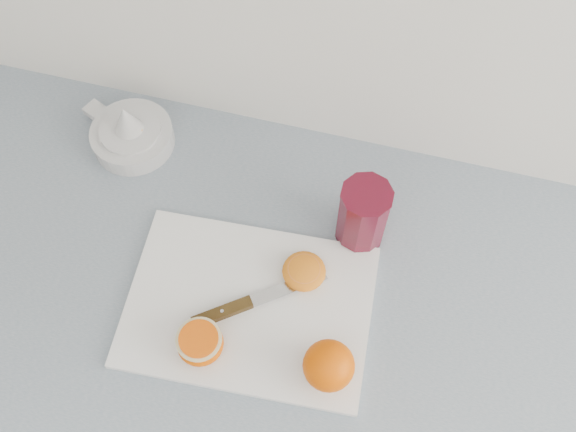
% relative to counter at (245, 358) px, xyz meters
% --- Properties ---
extents(counter, '(2.28, 0.64, 0.89)m').
position_rel_counter_xyz_m(counter, '(0.00, 0.00, 0.00)').
color(counter, white).
rests_on(counter, ground).
extents(cutting_board, '(0.38, 0.28, 0.01)m').
position_rel_counter_xyz_m(cutting_board, '(0.05, -0.04, 0.45)').
color(cutting_board, white).
rests_on(cutting_board, counter).
extents(whole_orange, '(0.07, 0.07, 0.07)m').
position_rel_counter_xyz_m(whole_orange, '(0.18, -0.11, 0.49)').
color(whole_orange, orange).
rests_on(whole_orange, cutting_board).
extents(half_orange, '(0.07, 0.07, 0.04)m').
position_rel_counter_xyz_m(half_orange, '(-0.00, -0.12, 0.48)').
color(half_orange, orange).
rests_on(half_orange, cutting_board).
extents(squeezed_shell, '(0.07, 0.07, 0.03)m').
position_rel_counter_xyz_m(squeezed_shell, '(0.11, 0.03, 0.47)').
color(squeezed_shell, orange).
rests_on(squeezed_shell, cutting_board).
extents(paring_knife, '(0.18, 0.14, 0.01)m').
position_rel_counter_xyz_m(paring_knife, '(0.03, -0.05, 0.46)').
color(paring_knife, '#442F11').
rests_on(paring_knife, cutting_board).
extents(citrus_juicer, '(0.17, 0.14, 0.09)m').
position_rel_counter_xyz_m(citrus_juicer, '(-0.23, 0.20, 0.47)').
color(citrus_juicer, white).
rests_on(citrus_juicer, counter).
extents(red_tumbler, '(0.08, 0.08, 0.13)m').
position_rel_counter_xyz_m(red_tumbler, '(0.18, 0.12, 0.50)').
color(red_tumbler, maroon).
rests_on(red_tumbler, counter).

